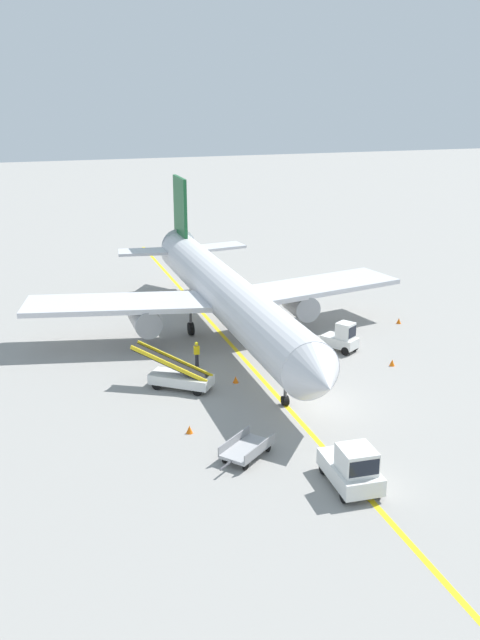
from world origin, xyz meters
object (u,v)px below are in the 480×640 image
baggage_tug_near_wing (342,338)px  baggage_cart_loaded (247,449)px  airliner (225,293)px  safety_cone_nose_left (189,429)px  belt_loader_forward_hold (179,376)px  safety_cone_nose_right (236,379)px  safety_cone_wingtip_left (399,321)px  safety_cone_wingtip_right (392,363)px  ground_crew_marshaller (197,353)px  pushback_tug (352,468)px

baggage_tug_near_wing → baggage_cart_loaded: (-10.97, -12.13, -0.46)m
airliner → baggage_tug_near_wing: 8.90m
safety_cone_nose_left → baggage_tug_near_wing: bearing=33.9°
belt_loader_forward_hold → safety_cone_nose_right: (3.51, -0.26, -0.56)m
airliner → safety_cone_wingtip_left: bearing=-3.9°
airliner → belt_loader_forward_hold: 9.78m
baggage_cart_loaded → safety_cone_nose_right: 9.33m
safety_cone_nose_right → safety_cone_wingtip_right: 10.65m
ground_crew_marshaller → safety_cone_wingtip_right: ground_crew_marshaller is taller
pushback_tug → ground_crew_marshaller: pushback_tug is taller
baggage_tug_near_wing → belt_loader_forward_hold: belt_loader_forward_hold is taller
pushback_tug → baggage_tug_near_wing: bearing=65.8°
ground_crew_marshaller → safety_cone_nose_left: size_ratio=3.86×
baggage_cart_loaded → safety_cone_wingtip_left: baggage_cart_loaded is taller
pushback_tug → safety_cone_wingtip_left: size_ratio=8.38×
safety_cone_wingtip_left → safety_cone_wingtip_right: same height
baggage_tug_near_wing → safety_cone_nose_left: baggage_tug_near_wing is taller
safety_cone_wingtip_left → safety_cone_nose_right: bearing=-155.3°
pushback_tug → baggage_cart_loaded: (-3.69, 4.09, -0.53)m
ground_crew_marshaller → safety_cone_nose_right: (1.60, -3.38, -0.69)m
baggage_tug_near_wing → belt_loader_forward_hold: size_ratio=0.57×
baggage_cart_loaded → safety_cone_wingtip_left: 24.08m
safety_cone_wingtip_right → baggage_cart_loaded: bearing=-146.5°
pushback_tug → safety_cone_wingtip_left: 24.72m
airliner → baggage_cart_loaded: (-4.04, -17.12, -2.95)m
baggage_tug_near_wing → safety_cone_nose_right: (-8.68, -3.09, -0.71)m
ground_crew_marshaller → safety_cone_wingtip_left: bearing=12.4°
safety_cone_nose_left → safety_cone_wingtip_left: (19.90, 12.81, 0.00)m
belt_loader_forward_hold → safety_cone_wingtip_right: belt_loader_forward_hold is taller
pushback_tug → safety_cone_wingtip_left: (14.14, 20.27, -0.77)m
baggage_cart_loaded → safety_cone_nose_left: 3.96m
airliner → pushback_tug: 21.35m
safety_cone_nose_left → safety_cone_wingtip_left: bearing=32.8°
baggage_tug_near_wing → baggage_cart_loaded: size_ratio=0.80×
baggage_tug_near_wing → safety_cone_nose_right: 9.24m
pushback_tug → ground_crew_marshaller: bearing=100.3°
baggage_tug_near_wing → safety_cone_wingtip_left: bearing=30.6°
airliner → safety_cone_nose_left: 15.38m
safety_cone_nose_left → safety_cone_wingtip_right: (15.01, 5.18, 0.00)m
airliner → safety_cone_wingtip_right: bearing=-43.9°
airliner → baggage_cart_loaded: size_ratio=10.29×
baggage_cart_loaded → safety_cone_wingtip_right: bearing=33.5°
safety_cone_nose_right → safety_cone_wingtip_right: same height
belt_loader_forward_hold → pushback_tug: bearing=-69.9°
airliner → baggage_cart_loaded: 17.83m
safety_cone_nose_left → safety_cone_nose_right: size_ratio=1.00×
ground_crew_marshaller → safety_cone_wingtip_left: 17.56m
pushback_tug → safety_cone_wingtip_right: bearing=53.8°
baggage_cart_loaded → baggage_tug_near_wing: bearing=47.9°
safety_cone_nose_right → safety_cone_wingtip_right: (10.64, -0.49, 0.00)m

